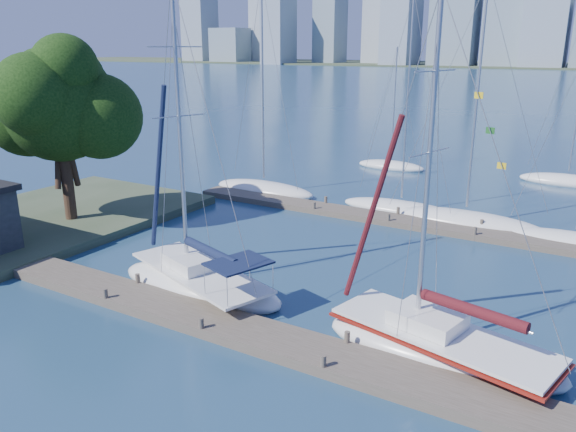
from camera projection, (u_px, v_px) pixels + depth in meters
The scene contains 13 objects.
ground at pixel (217, 328), 21.32m from camera, with size 700.00×700.00×0.00m, color navy.
near_dock at pixel (217, 323), 21.26m from camera, with size 26.00×2.00×0.40m, color #4B4237.
far_dock at pixel (409, 223), 33.42m from camera, with size 30.00×1.80×0.36m, color #4B4237.
shore at pixel (13, 229), 32.05m from camera, with size 12.00×22.00×0.50m, color #38472D.
tree at pixel (58, 102), 31.15m from camera, with size 8.49×7.73×10.93m.
sailboat_navy at pixel (199, 269), 24.17m from camera, with size 8.70×5.20×13.43m.
sailboat_maroon at pixel (441, 332), 19.03m from camera, with size 8.62×4.45×12.52m.
bg_boat_0 at pixel (264, 189), 40.82m from camera, with size 8.42×5.42×14.96m.
bg_boat_2 at pixel (401, 208), 36.08m from camera, with size 8.11×5.30×13.56m.
bg_boat_3 at pixel (465, 221), 33.44m from camera, with size 9.33×5.33×14.08m.
bg_boat_4 at pixel (575, 241), 30.07m from camera, with size 7.71×4.21×13.03m.
bg_boat_6 at pixel (391, 166), 49.04m from camera, with size 6.31×4.13×10.53m.
bg_boat_7 at pixel (568, 181), 43.36m from camera, with size 7.34×5.03×14.81m.
Camera 1 is at (12.15, -15.06, 10.26)m, focal length 35.00 mm.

